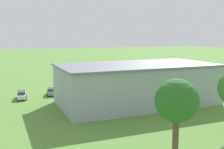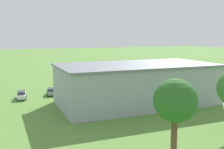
{
  "view_description": "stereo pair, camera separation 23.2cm",
  "coord_description": "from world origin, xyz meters",
  "views": [
    {
      "loc": [
        29.98,
        78.24,
        13.26
      ],
      "look_at": [
        -0.64,
        8.64,
        2.3
      ],
      "focal_mm": 43.67,
      "sensor_mm": 36.0,
      "label": 1
    },
    {
      "loc": [
        29.77,
        78.33,
        13.26
      ],
      "look_at": [
        -0.64,
        8.64,
        2.3
      ],
      "focal_mm": 43.67,
      "sensor_mm": 36.0,
      "label": 2
    }
  ],
  "objects": [
    {
      "name": "person_beside_truck",
      "position": [
        17.13,
        22.03,
        0.88
      ],
      "size": [
        0.52,
        0.52,
        1.76
      ],
      "color": "#B23333",
      "rests_on": "ground_plane"
    },
    {
      "name": "person_by_parked_cars",
      "position": [
        12.59,
        18.04,
        0.81
      ],
      "size": [
        0.54,
        0.54,
        1.62
      ],
      "color": "beige",
      "rests_on": "ground_plane"
    },
    {
      "name": "person_at_fence_line",
      "position": [
        14.19,
        14.1,
        0.88
      ],
      "size": [
        0.5,
        0.5,
        1.75
      ],
      "color": "#72338C",
      "rests_on": "ground_plane"
    },
    {
      "name": "ground_plane",
      "position": [
        0.0,
        0.0,
        0.0
      ],
      "size": [
        400.0,
        400.0,
        0.0
      ],
      "primitive_type": "plane",
      "color": "#568438"
    },
    {
      "name": "car_white",
      "position": [
        24.82,
        19.3,
        0.85
      ],
      "size": [
        2.39,
        4.83,
        1.64
      ],
      "color": "white",
      "rests_on": "ground_plane"
    },
    {
      "name": "car_red",
      "position": [
        -8.86,
        18.05,
        0.9
      ],
      "size": [
        2.35,
        4.6,
        1.76
      ],
      "color": "red",
      "rests_on": "ground_plane"
    },
    {
      "name": "car_grey",
      "position": [
        18.41,
        18.31,
        0.83
      ],
      "size": [
        2.42,
        4.18,
        1.6
      ],
      "color": "slate",
      "rests_on": "ground_plane"
    },
    {
      "name": "hangar",
      "position": [
        4.57,
        32.45,
        3.91
      ],
      "size": [
        30.39,
        16.29,
        7.8
      ],
      "color": "#99A3AD",
      "rests_on": "ground_plane"
    },
    {
      "name": "tree_behind_hangar_left",
      "position": [
        13.91,
        57.27,
        6.91
      ],
      "size": [
        4.29,
        4.29,
        9.17
      ],
      "color": "brown",
      "rests_on": "ground_plane"
    },
    {
      "name": "person_walking_on_apron",
      "position": [
        15.47,
        16.99,
        0.8
      ],
      "size": [
        0.44,
        0.44,
        1.62
      ],
      "color": "navy",
      "rests_on": "ground_plane"
    },
    {
      "name": "biplane",
      "position": [
        -4.46,
        -2.07,
        2.69
      ],
      "size": [
        7.93,
        9.23,
        3.86
      ],
      "color": "silver"
    }
  ]
}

